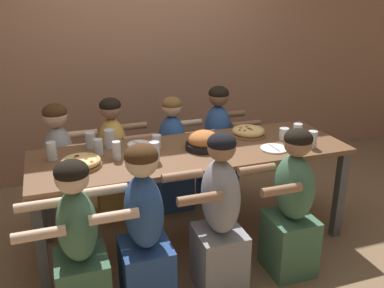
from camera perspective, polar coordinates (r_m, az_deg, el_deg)
The scene contains 26 objects.
ground_plane at distance 3.68m, azimuth 0.00°, elevation -12.42°, with size 18.00×18.00×0.00m, color #896B4C.
restaurant_back_panel at distance 4.61m, azimuth -6.55°, elevation 15.36°, with size 10.00×0.06×3.20m, color #9E7056.
dining_table at distance 3.35m, azimuth 0.00°, elevation -2.13°, with size 2.45×0.80×0.79m.
pizza_board_main at distance 3.66m, azimuth 7.52°, elevation 1.60°, with size 0.29×0.29×0.06m.
pizza_board_second at distance 3.11m, azimuth -14.58°, elevation -2.39°, with size 0.29×0.29×0.06m.
skillet_bowl at distance 3.32m, azimuth 1.53°, elevation 0.37°, with size 0.40×0.28×0.15m.
empty_plate_a at distance 3.39m, azimuth 10.89°, elevation -0.61°, with size 0.21×0.21×0.02m.
empty_plate_b at distance 3.45m, azimuth -7.09°, elevation -0.03°, with size 0.18×0.18×0.02m.
drinking_glass_a at distance 3.41m, azimuth -10.93°, elevation 0.59°, with size 0.08×0.08×0.15m.
drinking_glass_b at distance 3.36m, azimuth -4.74°, elevation 0.24°, with size 0.07×0.07×0.11m.
drinking_glass_c at distance 3.17m, azimuth -10.03°, elevation -0.85°, with size 0.06×0.06×0.14m.
drinking_glass_d at distance 3.63m, azimuth 13.87°, elevation 1.47°, with size 0.07×0.07×0.14m.
drinking_glass_e at distance 3.28m, azimuth -18.19°, elevation -1.02°, with size 0.07×0.07×0.14m.
drinking_glass_f at distance 3.30m, azimuth -12.39°, elevation -0.47°, with size 0.07×0.07×0.12m.
drinking_glass_g at distance 3.09m, azimuth -5.01°, elevation -1.22°, with size 0.08×0.08×0.15m.
drinking_glass_h at distance 3.48m, azimuth 15.75°, elevation 0.46°, with size 0.07×0.07×0.14m.
drinking_glass_i at distance 3.44m, azimuth -13.36°, elevation 0.37°, with size 0.08×0.08×0.13m.
drinking_glass_j at distance 3.60m, azimuth 12.15°, elevation 1.21°, with size 0.08×0.08×0.10m.
diner_near_left at distance 2.75m, azimuth -14.84°, elevation -13.45°, with size 0.51×0.40×1.08m.
diner_near_midright at distance 3.14m, azimuth 13.12°, elevation -8.47°, with size 0.51×0.40×1.11m.
diner_far_midleft at distance 3.88m, azimuth -10.28°, elevation -2.61°, with size 0.51×0.40×1.10m.
diner_far_midright at distance 4.12m, azimuth 3.47°, elevation -0.67°, with size 0.51×0.40×1.13m.
diner_near_center at distance 2.91m, azimuth 3.64°, elevation -10.21°, with size 0.51×0.40×1.14m.
diner_far_center at distance 3.99m, azimuth -2.54°, elevation -1.90°, with size 0.51×0.40×1.07m.
diner_near_midleft at distance 2.77m, azimuth -6.39°, elevation -11.85°, with size 0.51×0.40×1.13m.
diner_far_left at distance 3.85m, azimuth -16.98°, elevation -3.36°, with size 0.51×0.40×1.09m.
Camera 1 is at (-1.01, -2.92, 1.99)m, focal length 40.00 mm.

